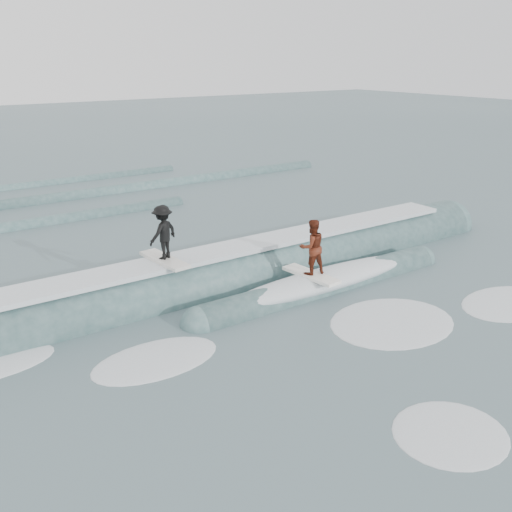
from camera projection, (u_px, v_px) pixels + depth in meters
ground at (314, 321)px, 15.74m from camera, size 160.00×160.00×0.00m
breaking_wave at (251, 279)px, 18.57m from camera, size 23.33×3.88×2.20m
surfer_black at (163, 235)px, 16.62m from camera, size 1.19×2.04×1.71m
surfer_red at (312, 250)px, 17.17m from camera, size 0.93×2.05×1.81m
whitewater at (336, 342)px, 14.60m from camera, size 16.10×9.72×0.10m
far_swells at (53, 203)px, 28.32m from camera, size 33.54×8.65×0.80m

